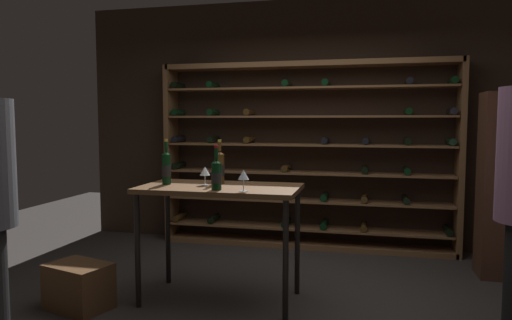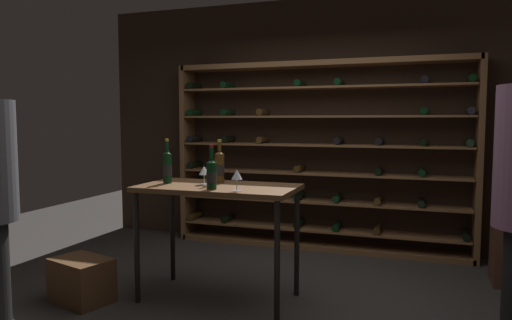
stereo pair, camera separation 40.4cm
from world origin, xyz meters
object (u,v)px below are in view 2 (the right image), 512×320
object	(u,v)px
wine_rack	(318,157)
wine_bottle_gold_foil	(212,174)
wine_bottle_red_label	(167,167)
wine_glass_stemmed_right	(237,175)
tasting_table	(218,197)
wine_crate	(82,280)
wine_bottle_black_capsule	(220,167)
wine_glass_stemmed_left	(204,171)

from	to	relation	value
wine_rack	wine_bottle_gold_foil	xyz separation A→B (m)	(-0.41, -2.05, 0.01)
wine_bottle_red_label	wine_glass_stemmed_right	world-z (taller)	wine_bottle_red_label
tasting_table	wine_crate	world-z (taller)	tasting_table
wine_bottle_gold_foil	wine_rack	bearing A→B (deg)	78.71
tasting_table	wine_bottle_black_capsule	xyz separation A→B (m)	(-0.05, 0.15, 0.24)
tasting_table	wine_bottle_black_capsule	size ratio (longest dim) A/B	3.47
wine_bottle_gold_foil	wine_glass_stemmed_left	world-z (taller)	wine_bottle_gold_foil
wine_bottle_gold_foil	wine_glass_stemmed_left	size ratio (longest dim) A/B	2.25
tasting_table	wine_glass_stemmed_left	xyz separation A→B (m)	(-0.14, 0.02, 0.21)
tasting_table	wine_glass_stemmed_right	world-z (taller)	wine_glass_stemmed_right
wine_crate	wine_glass_stemmed_right	size ratio (longest dim) A/B	2.89
wine_glass_stemmed_right	tasting_table	bearing A→B (deg)	135.96
wine_bottle_black_capsule	wine_bottle_red_label	distance (m)	0.44
wine_crate	wine_bottle_red_label	world-z (taller)	wine_bottle_red_label
wine_bottle_black_capsule	wine_glass_stemmed_left	distance (m)	0.15
wine_bottle_gold_foil	wine_glass_stemmed_right	size ratio (longest dim) A/B	2.08
wine_rack	wine_crate	world-z (taller)	wine_rack
wine_bottle_gold_foil	wine_glass_stemmed_left	bearing A→B (deg)	126.48
wine_crate	wine_bottle_gold_foil	world-z (taller)	wine_bottle_gold_foil
wine_glass_stemmed_left	wine_bottle_gold_foil	bearing A→B (deg)	-53.52
tasting_table	wine_bottle_red_label	size ratio (longest dim) A/B	3.41
wine_rack	wine_bottle_gold_foil	bearing A→B (deg)	-101.29
wine_bottle_red_label	wine_glass_stemmed_left	world-z (taller)	wine_bottle_red_label
wine_bottle_red_label	wine_bottle_black_capsule	bearing A→B (deg)	20.32
wine_glass_stemmed_left	wine_glass_stemmed_right	bearing A→B (deg)	-34.73
tasting_table	wine_crate	distance (m)	1.31
wine_bottle_gold_foil	wine_glass_stemmed_right	distance (m)	0.23
wine_bottle_black_capsule	wine_bottle_red_label	xyz separation A→B (m)	(-0.42, -0.15, 0.00)
wine_rack	wine_glass_stemmed_right	size ratio (longest dim) A/B	20.57
wine_crate	wine_bottle_black_capsule	xyz separation A→B (m)	(0.99, 0.58, 0.92)
tasting_table	wine_glass_stemmed_right	size ratio (longest dim) A/B	7.77
wine_bottle_gold_foil	wine_bottle_red_label	xyz separation A→B (m)	(-0.51, 0.21, 0.02)
wine_rack	tasting_table	size ratio (longest dim) A/B	2.65
tasting_table	wine_bottle_black_capsule	bearing A→B (deg)	108.81
wine_rack	wine_glass_stemmed_right	xyz separation A→B (m)	(-0.18, -2.09, 0.01)
wine_glass_stemmed_left	wine_glass_stemmed_right	world-z (taller)	wine_glass_stemmed_right
wine_crate	wine_rack	bearing A→B (deg)	56.58
wine_glass_stemmed_left	wine_glass_stemmed_right	xyz separation A→B (m)	(0.40, -0.28, 0.01)
wine_rack	wine_bottle_red_label	xyz separation A→B (m)	(-0.92, -1.83, 0.03)
wine_crate	wine_glass_stemmed_left	xyz separation A→B (m)	(0.90, 0.45, 0.89)
tasting_table	wine_bottle_gold_foil	size ratio (longest dim) A/B	3.73
wine_glass_stemmed_left	wine_bottle_red_label	bearing A→B (deg)	-174.85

